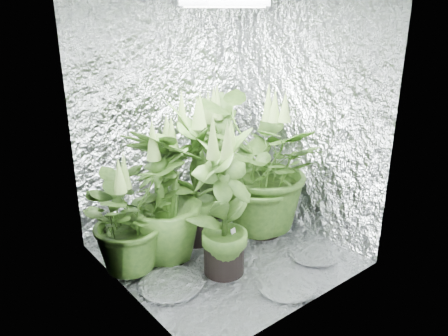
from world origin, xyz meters
TOP-DOWN VIEW (x-y plane):
  - ground at (0.00, 0.00)m, footprint 1.60×1.60m
  - walls at (0.00, 0.00)m, footprint 1.62×1.62m
  - grow_lamp at (0.00, 0.00)m, footprint 0.50×0.30m
  - plant_a at (-0.64, 0.26)m, footprint 0.76×0.76m
  - plant_b at (-0.05, 0.32)m, footprint 0.82×0.82m
  - plant_c at (0.38, 0.64)m, footprint 0.71×0.71m
  - plant_d at (-0.38, 0.23)m, footprint 0.76×0.76m
  - plant_e at (0.46, 0.08)m, footprint 1.03×1.03m
  - plant_f at (-0.16, -0.18)m, footprint 0.78×0.78m
  - circulation_fan at (0.61, 0.23)m, footprint 0.17×0.28m
  - plant_label at (-0.10, -0.21)m, footprint 0.05×0.03m

SIDE VIEW (x-z plane):
  - ground at x=0.00m, z-range 0.00..0.00m
  - circulation_fan at x=0.61m, z-range -0.03..0.31m
  - plant_label at x=-0.10m, z-range 0.26..0.34m
  - plant_a at x=-0.64m, z-range -0.03..0.86m
  - plant_d at x=-0.38m, z-range -0.05..1.05m
  - plant_f at x=-0.16m, z-range -0.04..1.10m
  - plant_c at x=0.38m, z-range -0.05..1.11m
  - plant_b at x=-0.05m, z-range -0.04..1.17m
  - plant_e at x=0.46m, z-range -0.03..1.19m
  - walls at x=0.00m, z-range 0.00..2.00m
  - grow_lamp at x=0.00m, z-range 1.72..1.94m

